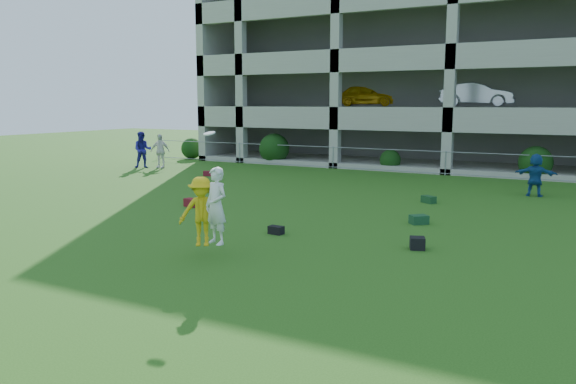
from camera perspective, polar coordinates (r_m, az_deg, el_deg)
The scene contains 14 objects.
ground at distance 11.23m, azimuth -6.51°, elevation -9.29°, with size 100.00×100.00×0.00m, color #235114.
bystander_a at distance 31.53m, azimuth -14.56°, elevation 4.17°, with size 0.96×0.75×1.98m, color navy.
bystander_b at distance 31.27m, azimuth -12.86°, elevation 4.06°, with size 1.08×0.45×1.84m, color silver.
bystander_d at distance 23.23m, azimuth 23.83°, elevation 1.59°, with size 1.51×0.48×1.63m, color #1E498B.
bag_red_a at distance 19.47m, azimuth -9.74°, elevation -1.08°, with size 0.55×0.30×0.28m, color #611310.
bag_black_b at distance 15.24m, azimuth -1.22°, elevation -3.89°, with size 0.40×0.25×0.22m, color black.
bag_green_c at distance 16.93m, azimuth 13.15°, elevation -2.74°, with size 0.50×0.35×0.26m, color #14381F.
crate_d at distance 14.04m, azimuth 13.01°, elevation -5.09°, with size 0.35×0.35×0.30m, color black.
bag_red_f at distance 27.51m, azimuth -8.10°, elevation 1.87°, with size 0.45×0.28×0.24m, color #57120E.
bag_green_g at distance 20.54m, azimuth 14.09°, elevation -0.74°, with size 0.50×0.30×0.25m, color #153917.
frisbee_contest at distance 12.96m, azimuth -8.32°, elevation -1.79°, with size 1.53×1.05×2.66m.
parking_garage at distance 37.04m, azimuth 19.08°, elevation 12.44°, with size 30.00×14.00×12.00m.
fence at distance 28.56m, azimuth 15.71°, elevation 2.88°, with size 36.06×0.06×1.20m.
shrub_row at distance 28.55m, azimuth 25.14°, elevation 4.16°, with size 34.38×2.52×3.50m.
Camera 1 is at (6.11, -8.74, 3.53)m, focal length 35.00 mm.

